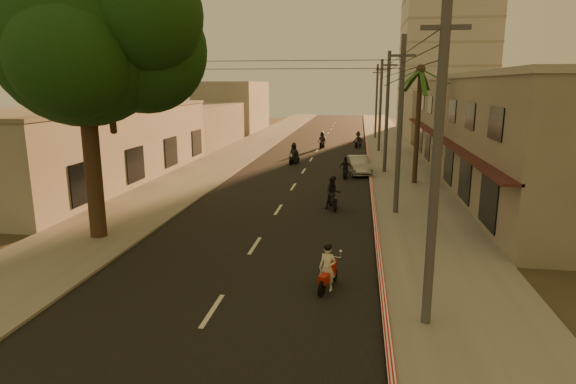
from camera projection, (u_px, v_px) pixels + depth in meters
name	position (u px, v px, depth m)	size (l,w,h in m)	color
ground	(244.00, 263.00, 18.26)	(160.00, 160.00, 0.00)	#383023
road	(304.00, 171.00, 37.56)	(10.00, 140.00, 0.02)	black
sidewalk_right	(402.00, 173.00, 36.49)	(5.00, 140.00, 0.12)	slate
sidewalk_left	(211.00, 168.00, 38.62)	(5.00, 140.00, 0.12)	slate
curb_stripe	(371.00, 185.00, 31.99)	(0.20, 60.00, 0.20)	#B01219
shophouse_row	(503.00, 129.00, 32.85)	(8.80, 34.20, 7.30)	gray
left_building	(93.00, 144.00, 33.19)	(8.20, 24.20, 5.20)	#9E988E
distant_tower	(448.00, 30.00, 66.98)	(12.10, 12.10, 28.00)	#B7B5B2
broadleaf_tree	(92.00, 38.00, 19.41)	(9.60, 8.70, 12.10)	black
palm_tree	(420.00, 76.00, 31.00)	(5.00, 5.00, 8.20)	black
utility_poles	(388.00, 86.00, 35.25)	(1.20, 48.26, 9.00)	#38383A
filler_right	(440.00, 114.00, 59.05)	(8.00, 14.00, 6.00)	#9E988E
filler_left_near	(191.00, 126.00, 52.58)	(8.00, 14.00, 4.40)	#9E988E
filler_left_far	(233.00, 106.00, 69.67)	(8.00, 14.00, 7.00)	#9E988E
scooter_red	(328.00, 269.00, 15.71)	(0.85, 1.64, 1.65)	black
scooter_mid_a	(333.00, 194.00, 25.97)	(1.17, 1.89, 1.88)	black
scooter_mid_b	(345.00, 169.00, 34.54)	(0.89, 1.64, 1.61)	black
scooter_far_a	(294.00, 154.00, 40.67)	(1.18, 1.83, 1.86)	black
scooter_far_b	(358.00, 140.00, 51.18)	(1.47, 1.73, 1.77)	black
parked_car	(358.00, 165.00, 36.25)	(2.17, 4.30, 1.35)	#919498
scooter_far_c	(322.00, 141.00, 50.88)	(0.99, 1.79, 1.77)	black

